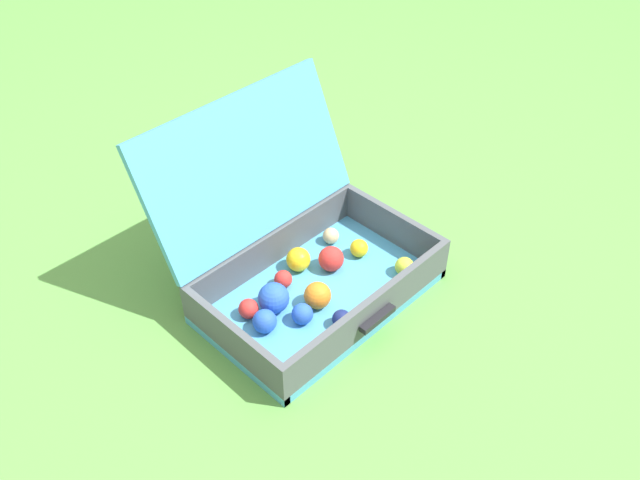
{
  "coord_description": "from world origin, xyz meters",
  "views": [
    {
      "loc": [
        -0.79,
        -0.81,
        1.26
      ],
      "look_at": [
        0.08,
        0.06,
        0.2
      ],
      "focal_mm": 37.99,
      "sensor_mm": 36.0,
      "label": 1
    }
  ],
  "objects": [
    {
      "name": "ground_plane",
      "position": [
        0.0,
        0.0,
        0.0
      ],
      "size": [
        16.0,
        16.0,
        0.0
      ],
      "primitive_type": "plane",
      "color": "#569342"
    },
    {
      "name": "open_suitcase",
      "position": [
        0.08,
        0.13,
        0.11
      ],
      "size": [
        0.59,
        0.54,
        0.46
      ],
      "color": "#4799C6",
      "rests_on": "ground"
    }
  ]
}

